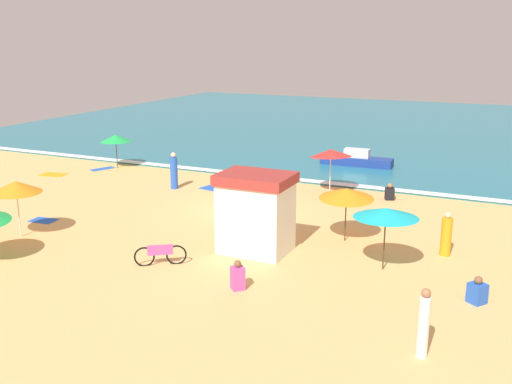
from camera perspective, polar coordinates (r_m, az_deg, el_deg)
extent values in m
plane|color=#E5B26B|center=(26.66, -1.30, -1.83)|extent=(60.00, 60.00, 0.00)
cube|color=teal|center=(52.70, 12.25, 6.26)|extent=(60.00, 44.00, 0.10)
cube|color=white|center=(32.21, 3.62, 1.29)|extent=(57.00, 0.70, 0.01)
cube|color=white|center=(21.32, -0.03, -2.54)|extent=(2.45, 1.85, 2.57)
cube|color=#A5332D|center=(20.93, -0.03, 1.31)|extent=(2.63, 1.98, 0.37)
cylinder|color=#4C3823|center=(22.75, 8.75, -2.26)|extent=(0.05, 0.05, 2.06)
cone|color=orange|center=(22.51, 8.84, -0.13)|extent=(2.55, 2.56, 0.53)
cylinder|color=#4C3823|center=(20.18, 12.44, -4.58)|extent=(0.05, 0.05, 2.14)
cone|color=#19B7C6|center=(19.89, 12.59, -1.99)|extent=(3.03, 3.03, 0.39)
cylinder|color=#4C3823|center=(36.13, -13.47, 3.84)|extent=(0.05, 0.05, 1.98)
cone|color=green|center=(35.99, -13.55, 5.14)|extent=(2.22, 2.22, 0.43)
cylinder|color=silver|center=(24.75, -22.21, -1.61)|extent=(0.05, 0.05, 2.22)
cone|color=orange|center=(24.52, -22.42, 0.47)|extent=(2.23, 2.23, 0.49)
cylinder|color=silver|center=(29.47, 7.27, 1.93)|extent=(0.05, 0.05, 2.24)
cone|color=red|center=(29.27, 7.33, 3.81)|extent=(2.90, 2.90, 0.54)
torus|color=black|center=(20.63, -7.79, -6.11)|extent=(0.63, 0.46, 0.72)
torus|color=black|center=(20.63, -10.86, -6.25)|extent=(0.63, 0.46, 0.72)
cube|color=#D84CA5|center=(20.54, -9.35, -5.61)|extent=(0.76, 0.55, 0.36)
cube|color=blue|center=(18.80, 20.80, -9.23)|extent=(0.64, 0.64, 0.61)
sphere|color=brown|center=(18.64, 20.92, -8.06)|extent=(0.24, 0.24, 0.24)
cylinder|color=orange|center=(22.19, 18.09, -4.17)|extent=(0.54, 0.54, 1.42)
sphere|color=beige|center=(21.94, 18.26, -2.17)|extent=(0.23, 0.23, 0.23)
cube|color=black|center=(29.12, 12.92, -0.16)|extent=(0.54, 0.54, 0.59)
sphere|color=#9E6B47|center=(29.02, 12.97, 0.61)|extent=(0.25, 0.25, 0.25)
cube|color=#D84CA5|center=(18.47, -1.80, -8.41)|extent=(0.54, 0.54, 0.74)
sphere|color=brown|center=(18.29, -1.81, -7.03)|extent=(0.24, 0.24, 0.24)
cylinder|color=white|center=(15.22, 16.04, -12.58)|extent=(0.37, 0.37, 1.61)
sphere|color=#9E6B47|center=(14.84, 16.29, -9.46)|extent=(0.24, 0.24, 0.24)
cylinder|color=blue|center=(30.62, -8.02, 1.85)|extent=(0.53, 0.53, 1.67)
sphere|color=beige|center=(30.42, -8.09, 3.60)|extent=(0.27, 0.27, 0.27)
cube|color=blue|center=(30.56, -4.14, 0.33)|extent=(1.57, 1.16, 0.01)
cube|color=blue|center=(36.26, -14.77, 2.20)|extent=(1.11, 1.58, 0.01)
cube|color=blue|center=(26.85, -20.07, -2.63)|extent=(1.18, 0.86, 0.01)
cube|color=orange|center=(35.57, -19.20, 1.62)|extent=(1.65, 1.29, 0.01)
cube|color=navy|center=(36.09, 9.80, 2.98)|extent=(4.35, 1.22, 0.50)
cube|color=silver|center=(35.99, 9.84, 3.78)|extent=(1.53, 0.70, 0.52)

